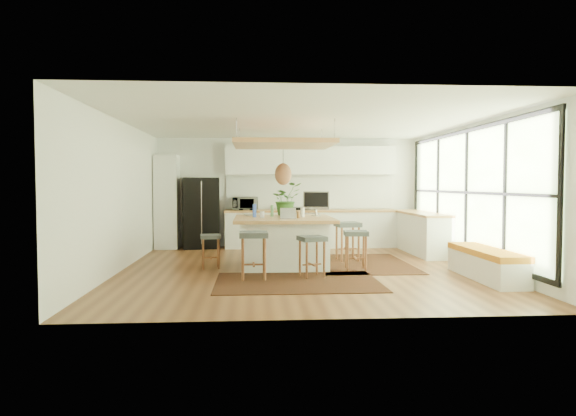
{
  "coord_description": "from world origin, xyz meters",
  "views": [
    {
      "loc": [
        -0.86,
        -9.26,
        1.56
      ],
      "look_at": [
        -0.2,
        0.5,
        1.1
      ],
      "focal_mm": 31.71,
      "sensor_mm": 36.0,
      "label": 1
    }
  ],
  "objects": [
    {
      "name": "wall_left",
      "position": [
        -3.25,
        0.0,
        1.35
      ],
      "size": [
        0.0,
        7.0,
        7.0
      ],
      "primitive_type": "plane",
      "rotation": [
        1.57,
        0.0,
        1.57
      ],
      "color": "white",
      "rests_on": "ground"
    },
    {
      "name": "island_bottle_4",
      "position": [
        -0.49,
        0.6,
        1.03
      ],
      "size": [
        0.07,
        0.07,
        0.19
      ],
      "primitive_type": "cylinder",
      "color": "#4F8452",
      "rests_on": "island"
    },
    {
      "name": "fridge",
      "position": [
        -2.15,
        3.2,
        0.93
      ],
      "size": [
        0.95,
        0.8,
        1.72
      ],
      "primitive_type": null,
      "rotation": [
        0.0,
        0.0,
        0.17
      ],
      "color": "black",
      "rests_on": "floor"
    },
    {
      "name": "floor",
      "position": [
        0.0,
        0.0,
        0.0
      ],
      "size": [
        7.0,
        7.0,
        0.0
      ],
      "primitive_type": "plane",
      "color": "brown",
      "rests_on": "ground"
    },
    {
      "name": "island_bottle_2",
      "position": [
        -0.04,
        0.05,
        1.03
      ],
      "size": [
        0.07,
        0.07,
        0.19
      ],
      "primitive_type": "cylinder",
      "color": "#A16835",
      "rests_on": "island"
    },
    {
      "name": "island_bottle_3",
      "position": [
        0.06,
        0.4,
        1.03
      ],
      "size": [
        0.07,
        0.07,
        0.19
      ],
      "primitive_type": "cylinder",
      "color": "white",
      "rests_on": "island"
    },
    {
      "name": "rug_near",
      "position": [
        -0.17,
        -1.28,
        0.01
      ],
      "size": [
        2.6,
        1.8,
        0.01
      ],
      "primitive_type": "cube",
      "color": "black",
      "rests_on": "floor"
    },
    {
      "name": "stool_right_back",
      "position": [
        1.04,
        0.92,
        0.35
      ],
      "size": [
        0.52,
        0.52,
        0.79
      ],
      "primitive_type": null,
      "rotation": [
        0.0,
        0.0,
        1.7
      ],
      "color": "#3D4244",
      "rests_on": "floor"
    },
    {
      "name": "wall_front",
      "position": [
        0.0,
        -3.5,
        1.35
      ],
      "size": [
        6.5,
        0.0,
        6.5
      ],
      "primitive_type": "plane",
      "rotation": [
        -1.57,
        0.0,
        0.0
      ],
      "color": "white",
      "rests_on": "ground"
    },
    {
      "name": "stool_left_side",
      "position": [
        -1.66,
        0.2,
        0.35
      ],
      "size": [
        0.41,
        0.41,
        0.62
      ],
      "primitive_type": null,
      "rotation": [
        0.0,
        0.0,
        -1.45
      ],
      "color": "#3D4244",
      "rests_on": "floor"
    },
    {
      "name": "right_counter_top",
      "position": [
        2.93,
        2.0,
        0.9
      ],
      "size": [
        0.64,
        2.54,
        0.05
      ],
      "primitive_type": "cube",
      "color": "#A86E3B",
      "rests_on": "right_counter_base"
    },
    {
      "name": "range",
      "position": [
        0.3,
        3.18,
        0.5
      ],
      "size": [
        0.76,
        0.62,
        1.0
      ],
      "primitive_type": null,
      "color": "#A5A5AA",
      "rests_on": "floor"
    },
    {
      "name": "island_bottle_1",
      "position": [
        -0.69,
        0.2,
        1.03
      ],
      "size": [
        0.07,
        0.07,
        0.19
      ],
      "primitive_type": "cylinder",
      "color": "white",
      "rests_on": "island"
    },
    {
      "name": "window_wall",
      "position": [
        3.22,
        0.0,
        1.4
      ],
      "size": [
        0.1,
        6.2,
        2.6
      ],
      "primitive_type": null,
      "color": "black",
      "rests_on": "wall_right"
    },
    {
      "name": "stool_near_left",
      "position": [
        -0.86,
        -0.96,
        0.35
      ],
      "size": [
        0.47,
        0.47,
        0.78
      ],
      "primitive_type": null,
      "rotation": [
        0.0,
        0.0,
        0.02
      ],
      "color": "#3D4244",
      "rests_on": "floor"
    },
    {
      "name": "ceiling_panel",
      "position": [
        -0.3,
        0.4,
        2.05
      ],
      "size": [
        1.86,
        1.86,
        0.8
      ],
      "primitive_type": null,
      "color": "#A86E3B",
      "rests_on": "ceiling"
    },
    {
      "name": "wall_right",
      "position": [
        3.25,
        0.0,
        1.35
      ],
      "size": [
        0.0,
        7.0,
        7.0
      ],
      "primitive_type": "plane",
      "rotation": [
        1.57,
        0.0,
        -1.57
      ],
      "color": "white",
      "rests_on": "ground"
    },
    {
      "name": "rug_right",
      "position": [
        1.25,
        0.52,
        0.01
      ],
      "size": [
        1.8,
        2.6,
        0.01
      ],
      "primitive_type": "cube",
      "color": "black",
      "rests_on": "floor"
    },
    {
      "name": "pantry",
      "position": [
        -2.95,
        3.18,
        1.12
      ],
      "size": [
        0.55,
        0.6,
        2.25
      ],
      "primitive_type": "cube",
      "color": "white",
      "rests_on": "floor"
    },
    {
      "name": "laptop",
      "position": [
        -0.24,
        -0.15,
        1.05
      ],
      "size": [
        0.3,
        0.32,
        0.22
      ],
      "primitive_type": null,
      "rotation": [
        0.0,
        0.0,
        -0.03
      ],
      "color": "#A5A5AA",
      "rests_on": "island"
    },
    {
      "name": "stool_near_right",
      "position": [
        0.11,
        -0.84,
        0.35
      ],
      "size": [
        0.51,
        0.51,
        0.69
      ],
      "primitive_type": null,
      "rotation": [
        0.0,
        0.0,
        0.28
      ],
      "color": "#3D4244",
      "rests_on": "floor"
    },
    {
      "name": "stool_right_front",
      "position": [
        0.98,
        -0.21,
        0.35
      ],
      "size": [
        0.46,
        0.46,
        0.71
      ],
      "primitive_type": null,
      "rotation": [
        0.0,
        0.0,
        1.48
      ],
      "color": "#3D4244",
      "rests_on": "floor"
    },
    {
      "name": "backsplash",
      "position": [
        0.55,
        3.48,
        1.35
      ],
      "size": [
        4.2,
        0.02,
        0.8
      ],
      "primitive_type": "cube",
      "color": "white",
      "rests_on": "wall_back"
    },
    {
      "name": "island_bottle_0",
      "position": [
        -0.84,
        0.45,
        1.03
      ],
      "size": [
        0.07,
        0.07,
        0.19
      ],
      "primitive_type": "cylinder",
      "color": "blue",
      "rests_on": "island"
    },
    {
      "name": "island",
      "position": [
        -0.29,
        0.35,
        0.47
      ],
      "size": [
        1.85,
        1.85,
        0.93
      ],
      "primitive_type": null,
      "color": "#A86E3B",
      "rests_on": "floor"
    },
    {
      "name": "island_bowl",
      "position": [
        -0.97,
        0.82,
        0.96
      ],
      "size": [
        0.26,
        0.26,
        0.06
      ],
      "primitive_type": "imported",
      "rotation": [
        0.0,
        0.0,
        0.14
      ],
      "color": "white",
      "rests_on": "island"
    },
    {
      "name": "wall_back",
      "position": [
        0.0,
        3.5,
        1.35
      ],
      "size": [
        6.5,
        0.0,
        6.5
      ],
      "primitive_type": "plane",
      "rotation": [
        1.57,
        0.0,
        0.0
      ],
      "color": "white",
      "rests_on": "ground"
    },
    {
      "name": "back_counter_top",
      "position": [
        0.55,
        3.18,
        0.9
      ],
      "size": [
        4.24,
        0.64,
        0.05
      ],
      "primitive_type": "cube",
      "color": "#A86E3B",
      "rests_on": "back_counter_base"
    },
    {
      "name": "ceiling",
      "position": [
        0.0,
        0.0,
        2.7
      ],
      "size": [
        7.0,
        7.0,
        0.0
      ],
      "primitive_type": "plane",
      "rotation": [
        3.14,
        0.0,
        0.0
      ],
      "color": "white",
      "rests_on": "ground"
    },
    {
      "name": "right_counter_base",
      "position": [
        2.93,
        2.0,
        0.44
      ],
      "size": [
        0.6,
        2.5,
        0.88
      ],
      "primitive_type": "cube",
      "color": "white",
      "rests_on": "floor"
    },
    {
      "name": "back_counter_base",
      "position": [
        0.55,
        3.18,
        0.44
      ],
      "size": [
        4.2,
        0.6,
        0.88
      ],
      "primitive_type": "cube",
      "color": "white",
      "rests_on": "floor"
    },
    {
      "name": "island_plant",
      "position": [
        -0.22,
        0.9,
        1.19
      ],
      "size": [
        0.86,
        0.88,
        0.52
      ],
      "primitive_type": "imported",
      "rotation": [
        0.0,
        0.0,
        0.56
      ],
      "color": "#1E4C19",
      "rests_on": "island"
    },
    {
      "name": "window_bench",
      "position": [
        2.95,
        -1.2,
        0.25
      ],
      "size": [
        0.52,
        2.0,
        0.5
      ],
      "primitive_type": null,
      "color": "white",
      "rests_on": "floor"
    },
    {
      "name": "upper_cabinets",
      "position": [
        0.55,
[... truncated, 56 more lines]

